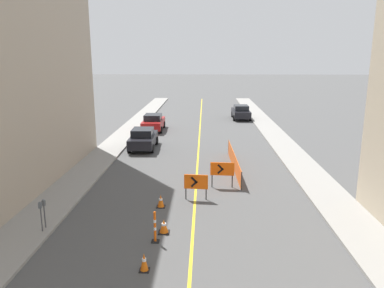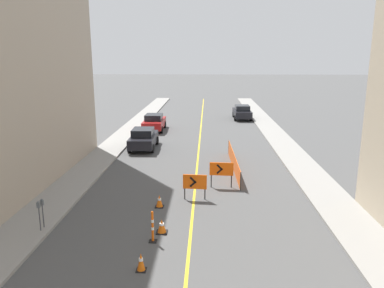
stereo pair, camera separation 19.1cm
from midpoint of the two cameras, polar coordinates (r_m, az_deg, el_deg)
The scene contains 15 objects.
lane_stripe at distance 32.04m, azimuth 0.93°, elevation 0.71°, with size 0.12×62.68×0.01m.
sidewalk_left at distance 32.84m, azimuth -10.94°, elevation 0.88°, with size 2.19×62.68×0.13m.
sidewalk_right at distance 32.62m, azimuth 12.88°, elevation 0.71°, with size 2.19×62.68×0.13m.
traffic_cone_fourth at distance 13.07m, azimuth -7.74°, elevation -17.41°, with size 0.34×0.34×0.63m.
traffic_cone_fifth at distance 15.45m, azimuth -4.67°, elevation -12.38°, with size 0.45×0.45×0.57m.
traffic_cone_farthest at distance 17.88m, azimuth -5.09°, elevation -8.66°, with size 0.40×0.40×0.60m.
delineator_post_rear at distance 14.68m, azimuth -6.04°, elevation -12.70°, with size 0.30×0.30×1.25m.
arrow_barricade_primary at distance 18.51m, azimuth 0.31°, elevation -5.90°, with size 1.18×0.15×1.29m.
arrow_barricade_secondary at distance 20.23m, azimuth 4.37°, elevation -3.95°, with size 1.29×0.14×1.39m.
safety_mesh_fence at distance 23.67m, azimuth 6.18°, elevation -2.64°, with size 0.25×7.75×1.01m.
parked_car_curb_near at distance 28.95m, azimuth -7.64°, elevation 0.85°, with size 1.94×4.33×1.59m.
parked_car_curb_mid at distance 35.99m, azimuth -6.06°, elevation 3.31°, with size 1.93×4.31×1.59m.
parked_car_curb_far at distance 42.78m, azimuth 7.33°, elevation 4.85°, with size 1.94×4.34×1.59m.
parking_meter_near_curb at distance 16.17m, azimuth -22.40°, elevation -9.31°, with size 0.12×0.11×1.26m.
parking_meter_far_curb at distance 16.44m, azimuth -21.95°, elevation -8.96°, with size 0.12×0.11×1.23m.
Camera 1 is at (0.43, 0.06, 6.94)m, focal length 35.00 mm.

